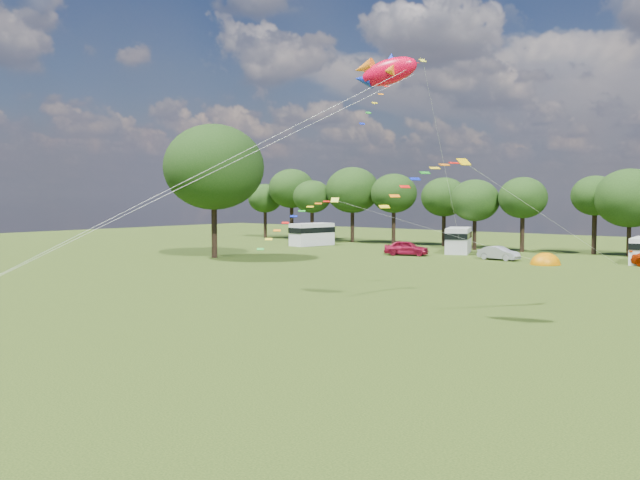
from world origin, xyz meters
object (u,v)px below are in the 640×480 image
Objects in this scene: big_tree at (214,167)px; fish_kite at (384,72)px; car_b at (499,253)px; campervan_b at (458,239)px; tent_orange at (545,264)px; car_a at (407,248)px; campervan_a at (312,234)px.

big_tree is 3.66× the size of fish_kite.
big_tree is 29.14m from car_b.
fish_kite is at bearing -179.69° from campervan_b.
big_tree is at bearing -153.61° from tent_orange.
fish_kite reaches higher than car_a.
big_tree is 27.15m from campervan_b.
car_a is at bearing 102.58° from car_b.
car_b reaches higher than tent_orange.
tent_orange is 0.82× the size of fish_kite.
car_a is 1.56× the size of tent_orange.
campervan_a is at bearing 171.17° from tent_orange.
fish_kite is at bearing -127.26° from campervan_a.
campervan_b reaches higher than car_a.
campervan_b is at bearing 51.50° from big_tree.
fish_kite is at bearing -82.09° from tent_orange.
car_a is 17.35m from campervan_a.
tent_orange is at bearing -111.82° from car_a.
campervan_a is (-16.70, 4.66, 0.70)m from car_a.
big_tree is 37.91m from fish_kite.
car_a reaches higher than car_b.
big_tree is at bearing 115.81° from car_a.
car_a is 39.87m from fish_kite.
fish_kite is at bearing -170.29° from car_a.
car_a is 0.77× the size of campervan_b.
car_b is at bearing 164.32° from tent_orange.
fish_kite is at bearing -158.62° from car_b.
big_tree reaches higher than car_b.
campervan_a is 0.98× the size of campervan_b.
car_b is at bearing -88.62° from campervan_a.
car_b is 5.43m from tent_orange.
campervan_a is 31.98m from tent_orange.
tent_orange is at bearing -90.01° from campervan_a.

